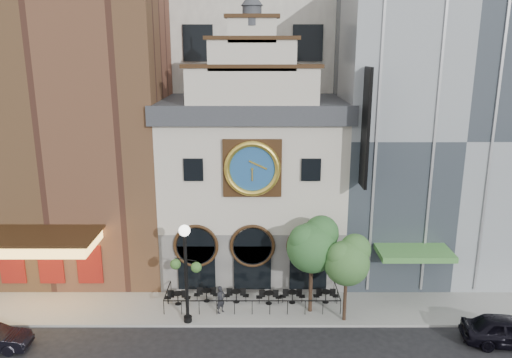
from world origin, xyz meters
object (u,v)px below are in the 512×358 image
at_px(bistro_5, 326,296).
at_px(lamppost, 186,263).
at_px(car_right, 509,331).
at_px(pedestrian, 221,300).
at_px(bistro_0, 178,297).
at_px(bistro_4, 292,296).
at_px(tree_left, 313,244).
at_px(bistro_2, 236,295).
at_px(bistro_1, 207,294).
at_px(tree_right, 348,259).
at_px(bistro_3, 269,297).

height_order(bistro_5, lamppost, lamppost).
bearing_deg(bistro_5, car_right, -24.97).
height_order(bistro_5, pedestrian, pedestrian).
distance_m(bistro_0, bistro_4, 7.16).
xyz_separation_m(bistro_0, tree_left, (8.22, -0.78, 3.92)).
relative_size(bistro_2, pedestrian, 0.92).
height_order(car_right, lamppost, lamppost).
distance_m(bistro_1, pedestrian, 1.74).
height_order(lamppost, tree_right, lamppost).
bearing_deg(bistro_4, pedestrian, -165.14).
relative_size(bistro_3, bistro_4, 1.00).
xyz_separation_m(bistro_2, pedestrian, (-0.89, -1.25, 0.39)).
height_order(bistro_4, tree_right, tree_right).
relative_size(bistro_3, tree_left, 0.26).
height_order(bistro_1, car_right, car_right).
bearing_deg(lamppost, bistro_3, 42.25).
relative_size(bistro_2, car_right, 0.32).
bearing_deg(car_right, lamppost, 89.68).
bearing_deg(bistro_4, bistro_0, -178.57).
bearing_deg(bistro_2, bistro_4, -1.39).
bearing_deg(pedestrian, tree_left, -43.42).
height_order(bistro_1, tree_left, tree_left).
height_order(bistro_3, car_right, car_right).
height_order(bistro_3, tree_left, tree_left).
bearing_deg(bistro_1, bistro_5, -1.26).
height_order(bistro_4, car_right, car_right).
distance_m(car_right, pedestrian, 16.16).
relative_size(bistro_5, pedestrian, 0.92).
xyz_separation_m(bistro_1, bistro_3, (3.92, -0.31, 0.00)).
xyz_separation_m(bistro_2, bistro_5, (5.62, -0.05, 0.00)).
relative_size(bistro_3, lamppost, 0.26).
height_order(car_right, pedestrian, pedestrian).
relative_size(bistro_5, tree_left, 0.26).
height_order(bistro_0, bistro_5, same).
distance_m(bistro_1, tree_right, 9.27).
distance_m(bistro_2, bistro_5, 5.62).
xyz_separation_m(bistro_3, tree_right, (4.43, -1.87, 3.37)).
bearing_deg(tree_right, tree_left, 151.58).
distance_m(pedestrian, tree_right, 7.98).
bearing_deg(bistro_4, bistro_5, 1.09).
xyz_separation_m(car_right, tree_left, (-10.37, 3.35, 3.70)).
xyz_separation_m(bistro_0, bistro_1, (1.75, 0.38, 0.00)).
relative_size(bistro_1, tree_left, 0.26).
distance_m(car_right, tree_left, 11.51).
distance_m(bistro_1, lamppost, 4.14).
relative_size(bistro_3, tree_right, 0.30).
bearing_deg(bistro_0, bistro_3, 0.68).
bearing_deg(bistro_0, tree_left, -5.40).
relative_size(bistro_3, car_right, 0.32).
height_order(bistro_1, bistro_3, same).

